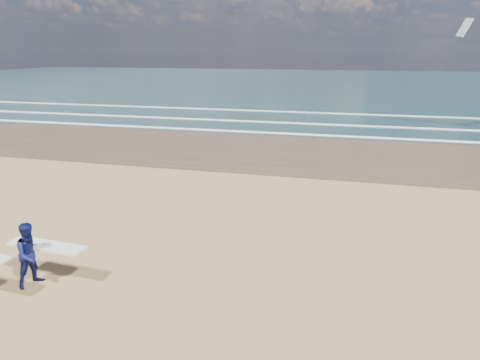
% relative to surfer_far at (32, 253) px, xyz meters
% --- Properties ---
extents(ocean, '(220.00, 100.00, 0.02)m').
position_rel_surfer_far_xyz_m(ocean, '(19.94, 71.32, -0.86)').
color(ocean, '#1B3A3C').
rests_on(ocean, ground).
extents(surfer_far, '(2.23, 1.19, 1.72)m').
position_rel_surfer_far_xyz_m(surfer_far, '(0.00, 0.00, 0.00)').
color(surfer_far, '#0D134A').
rests_on(surfer_far, ground).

